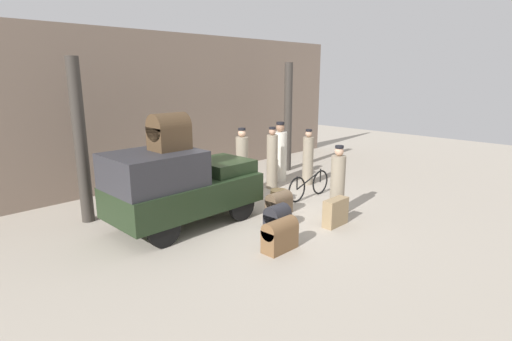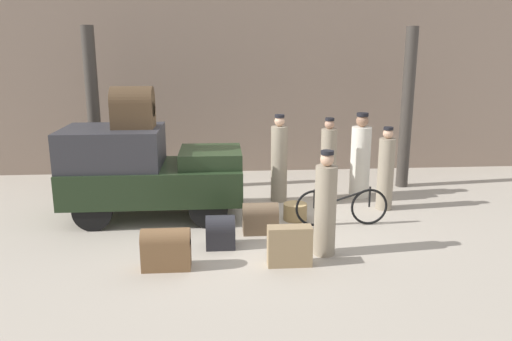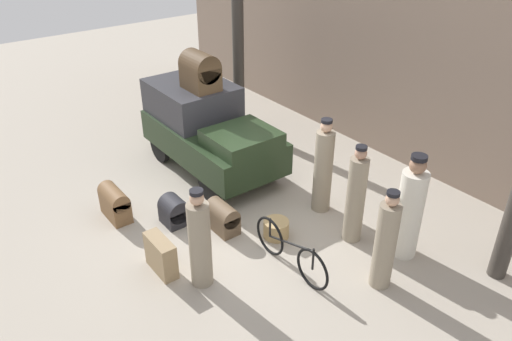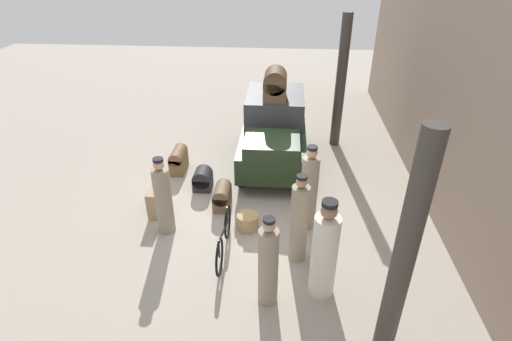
{
  "view_description": "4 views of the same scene",
  "coord_description": "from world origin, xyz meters",
  "px_view_note": "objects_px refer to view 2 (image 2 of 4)",
  "views": [
    {
      "loc": [
        -6.64,
        -6.56,
        3.29
      ],
      "look_at": [
        0.2,
        0.2,
        0.95
      ],
      "focal_mm": 28.0,
      "sensor_mm": 36.0,
      "label": 1
    },
    {
      "loc": [
        -0.49,
        -8.86,
        3.2
      ],
      "look_at": [
        0.2,
        0.2,
        0.95
      ],
      "focal_mm": 35.0,
      "sensor_mm": 36.0,
      "label": 2
    },
    {
      "loc": [
        6.35,
        -4.45,
        5.37
      ],
      "look_at": [
        0.2,
        0.2,
        0.95
      ],
      "focal_mm": 35.0,
      "sensor_mm": 36.0,
      "label": 3
    },
    {
      "loc": [
        7.52,
        0.77,
        5.21
      ],
      "look_at": [
        0.2,
        0.2,
        0.95
      ],
      "focal_mm": 28.0,
      "sensor_mm": 36.0,
      "label": 4
    }
  ],
  "objects_px": {
    "bicycle": "(342,207)",
    "porter_lifting_near_truck": "(360,159)",
    "conductor_in_dark_uniform": "(279,162)",
    "trunk_barrel_dark": "(260,218)",
    "trunk_umber_medium": "(290,246)",
    "truck": "(145,169)",
    "trunk_on_truck_roof": "(133,108)",
    "suitcase_small_leather": "(221,232)",
    "trunk_large_brown": "(166,248)",
    "porter_with_bicycle": "(325,207)",
    "wicker_basket": "(295,212)",
    "porter_carrying_trunk": "(386,172)",
    "porter_standing_middle": "(328,164)"
  },
  "relations": [
    {
      "from": "bicycle",
      "to": "porter_lifting_near_truck",
      "type": "distance_m",
      "value": 2.02
    },
    {
      "from": "conductor_in_dark_uniform",
      "to": "trunk_barrel_dark",
      "type": "xyz_separation_m",
      "value": [
        -0.55,
        -1.86,
        -0.58
      ]
    },
    {
      "from": "trunk_barrel_dark",
      "to": "trunk_umber_medium",
      "type": "xyz_separation_m",
      "value": [
        0.32,
        -1.38,
        0.03
      ]
    },
    {
      "from": "bicycle",
      "to": "truck",
      "type": "bearing_deg",
      "value": 167.78
    },
    {
      "from": "trunk_barrel_dark",
      "to": "trunk_on_truck_roof",
      "type": "bearing_deg",
      "value": 155.23
    },
    {
      "from": "suitcase_small_leather",
      "to": "trunk_on_truck_roof",
      "type": "distance_m",
      "value": 2.94
    },
    {
      "from": "truck",
      "to": "trunk_large_brown",
      "type": "height_order",
      "value": "truck"
    },
    {
      "from": "porter_lifting_near_truck",
      "to": "conductor_in_dark_uniform",
      "type": "distance_m",
      "value": 1.81
    },
    {
      "from": "porter_with_bicycle",
      "to": "suitcase_small_leather",
      "type": "height_order",
      "value": "porter_with_bicycle"
    },
    {
      "from": "wicker_basket",
      "to": "porter_with_bicycle",
      "type": "xyz_separation_m",
      "value": [
        0.21,
        -1.65,
        0.62
      ]
    },
    {
      "from": "porter_lifting_near_truck",
      "to": "wicker_basket",
      "type": "bearing_deg",
      "value": -139.21
    },
    {
      "from": "wicker_basket",
      "to": "porter_carrying_trunk",
      "type": "relative_size",
      "value": 0.27
    },
    {
      "from": "porter_carrying_trunk",
      "to": "trunk_umber_medium",
      "type": "relative_size",
      "value": 2.53
    },
    {
      "from": "porter_with_bicycle",
      "to": "porter_standing_middle",
      "type": "bearing_deg",
      "value": 76.81
    },
    {
      "from": "porter_carrying_trunk",
      "to": "porter_with_bicycle",
      "type": "bearing_deg",
      "value": -127.93
    },
    {
      "from": "porter_with_bicycle",
      "to": "trunk_on_truck_roof",
      "type": "relative_size",
      "value": 2.19
    },
    {
      "from": "trunk_large_brown",
      "to": "porter_carrying_trunk",
      "type": "bearing_deg",
      "value": 31.33
    },
    {
      "from": "trunk_barrel_dark",
      "to": "conductor_in_dark_uniform",
      "type": "bearing_deg",
      "value": 73.56
    },
    {
      "from": "trunk_umber_medium",
      "to": "suitcase_small_leather",
      "type": "bearing_deg",
      "value": 141.99
    },
    {
      "from": "suitcase_small_leather",
      "to": "conductor_in_dark_uniform",
      "type": "bearing_deg",
      "value": 62.74
    },
    {
      "from": "porter_standing_middle",
      "to": "wicker_basket",
      "type": "bearing_deg",
      "value": -129.52
    },
    {
      "from": "conductor_in_dark_uniform",
      "to": "porter_lifting_near_truck",
      "type": "bearing_deg",
      "value": 5.75
    },
    {
      "from": "suitcase_small_leather",
      "to": "wicker_basket",
      "type": "bearing_deg",
      "value": 40.48
    },
    {
      "from": "bicycle",
      "to": "trunk_barrel_dark",
      "type": "height_order",
      "value": "bicycle"
    },
    {
      "from": "trunk_barrel_dark",
      "to": "porter_standing_middle",
      "type": "bearing_deg",
      "value": 46.76
    },
    {
      "from": "porter_carrying_trunk",
      "to": "porter_standing_middle",
      "type": "xyz_separation_m",
      "value": [
        -1.06,
        0.5,
        0.06
      ]
    },
    {
      "from": "bicycle",
      "to": "trunk_umber_medium",
      "type": "bearing_deg",
      "value": -126.0
    },
    {
      "from": "conductor_in_dark_uniform",
      "to": "trunk_on_truck_roof",
      "type": "distance_m",
      "value": 3.2
    },
    {
      "from": "porter_carrying_trunk",
      "to": "trunk_barrel_dark",
      "type": "relative_size",
      "value": 2.71
    },
    {
      "from": "bicycle",
      "to": "porter_with_bicycle",
      "type": "xyz_separation_m",
      "value": [
        -0.59,
        -1.27,
        0.42
      ]
    },
    {
      "from": "conductor_in_dark_uniform",
      "to": "porter_with_bicycle",
      "type": "distance_m",
      "value": 2.9
    },
    {
      "from": "bicycle",
      "to": "wicker_basket",
      "type": "relative_size",
      "value": 3.82
    },
    {
      "from": "truck",
      "to": "trunk_barrel_dark",
      "type": "relative_size",
      "value": 5.35
    },
    {
      "from": "conductor_in_dark_uniform",
      "to": "suitcase_small_leather",
      "type": "distance_m",
      "value": 2.81
    },
    {
      "from": "trunk_on_truck_roof",
      "to": "bicycle",
      "type": "bearing_deg",
      "value": -11.7
    },
    {
      "from": "wicker_basket",
      "to": "trunk_umber_medium",
      "type": "relative_size",
      "value": 0.68
    },
    {
      "from": "truck",
      "to": "bicycle",
      "type": "height_order",
      "value": "truck"
    },
    {
      "from": "porter_with_bicycle",
      "to": "bicycle",
      "type": "bearing_deg",
      "value": 65.16
    },
    {
      "from": "trunk_umber_medium",
      "to": "bicycle",
      "type": "bearing_deg",
      "value": 54.0
    },
    {
      "from": "porter_with_bicycle",
      "to": "suitcase_small_leather",
      "type": "relative_size",
      "value": 3.15
    },
    {
      "from": "porter_standing_middle",
      "to": "trunk_on_truck_roof",
      "type": "bearing_deg",
      "value": -171.14
    },
    {
      "from": "trunk_large_brown",
      "to": "trunk_umber_medium",
      "type": "relative_size",
      "value": 1.08
    },
    {
      "from": "bicycle",
      "to": "porter_carrying_trunk",
      "type": "relative_size",
      "value": 1.02
    },
    {
      "from": "porter_lifting_near_truck",
      "to": "trunk_umber_medium",
      "type": "relative_size",
      "value": 2.78
    },
    {
      "from": "porter_lifting_near_truck",
      "to": "porter_standing_middle",
      "type": "height_order",
      "value": "porter_lifting_near_truck"
    },
    {
      "from": "porter_carrying_trunk",
      "to": "suitcase_small_leather",
      "type": "bearing_deg",
      "value": -152.47
    },
    {
      "from": "porter_with_bicycle",
      "to": "conductor_in_dark_uniform",
      "type": "bearing_deg",
      "value": 97.52
    },
    {
      "from": "porter_with_bicycle",
      "to": "trunk_large_brown",
      "type": "height_order",
      "value": "porter_with_bicycle"
    },
    {
      "from": "truck",
      "to": "trunk_barrel_dark",
      "type": "xyz_separation_m",
      "value": [
        2.12,
        -1.05,
        -0.66
      ]
    },
    {
      "from": "conductor_in_dark_uniform",
      "to": "porter_standing_middle",
      "type": "xyz_separation_m",
      "value": [
        1.0,
        -0.21,
        -0.02
      ]
    }
  ]
}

